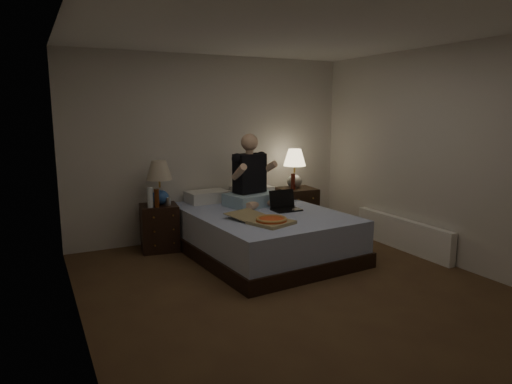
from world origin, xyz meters
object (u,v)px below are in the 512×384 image
bed (262,233)px  water_bottle (150,197)px  lamp_right (294,168)px  person (252,170)px  nightstand_left (159,228)px  beer_bottle_right (293,182)px  pizza_box (271,220)px  lamp_left (160,183)px  nightstand_right (297,211)px  beer_bottle_left (157,198)px  soda_can (168,201)px  laptop (287,201)px  radiator (402,234)px

bed → water_bottle: 1.44m
lamp_right → person: person is taller
nightstand_left → beer_bottle_right: beer_bottle_right is taller
lamp_right → pizza_box: size_ratio=0.74×
bed → lamp_left: size_ratio=3.88×
nightstand_right → beer_bottle_left: bearing=-173.7°
nightstand_left → person: size_ratio=0.63×
nightstand_left → bed: bearing=-26.1°
nightstand_right → lamp_right: lamp_right is taller
soda_can → laptop: 1.48m
nightstand_left → radiator: bearing=-18.7°
lamp_right → soda_can: lamp_right is taller
nightstand_right → lamp_left: lamp_left is taller
lamp_left → pizza_box: bearing=-56.9°
soda_can → nightstand_right: bearing=0.2°
bed → person: person is taller
nightstand_right → laptop: size_ratio=1.94×
nightstand_left → nightstand_right: 2.01m
beer_bottle_right → person: (-0.75, -0.21, 0.23)m
nightstand_left → radiator: 3.11m
water_bottle → beer_bottle_right: size_ratio=1.09×
radiator → pizza_box: bearing=179.0°
lamp_left → laptop: bearing=-31.4°
bed → beer_bottle_right: bearing=31.3°
lamp_right → pizza_box: lamp_right is taller
bed → pizza_box: size_ratio=2.86×
soda_can → radiator: (2.69, -1.29, -0.44)m
nightstand_right → soda_can: 1.92m
bed → water_bottle: water_bottle is taller
soda_can → pizza_box: 1.48m
nightstand_left → beer_bottle_right: 1.95m
nightstand_right → lamp_right: size_ratio=1.18×
water_bottle → beer_bottle_right: 2.02m
bed → beer_bottle_left: (-1.15, 0.59, 0.43)m
lamp_left → beer_bottle_right: size_ratio=2.43×
lamp_right → radiator: size_ratio=0.35×
lamp_right → water_bottle: 2.14m
soda_can → pizza_box: size_ratio=0.13×
bed → soda_can: soda_can is taller
laptop → water_bottle: bearing=154.8°
beer_bottle_right → pizza_box: size_ratio=0.30×
water_bottle → pizza_box: 1.60m
laptop → pizza_box: size_ratio=0.45×
beer_bottle_left → radiator: beer_bottle_left is taller
radiator → lamp_right: bearing=120.6°
lamp_right → water_bottle: bearing=-177.4°
beer_bottle_left → pizza_box: (0.95, -1.20, -0.12)m
bed → laptop: (0.30, -0.10, 0.39)m
laptop → radiator: (1.41, -0.54, -0.46)m
lamp_right → beer_bottle_right: lamp_right is taller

